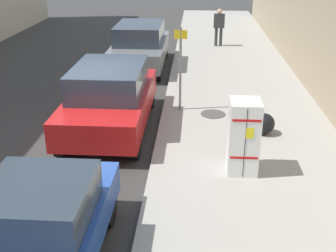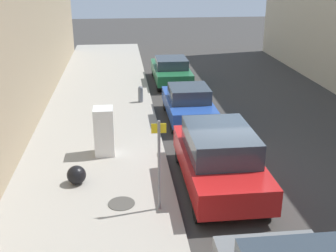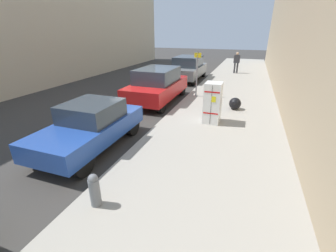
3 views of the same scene
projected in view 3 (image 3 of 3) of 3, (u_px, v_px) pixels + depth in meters
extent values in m
plane|color=#383533|center=(144.00, 104.00, 11.53)|extent=(80.00, 80.00, 0.00)
cube|color=#9E998E|center=(225.00, 112.00, 10.24)|extent=(4.65, 44.00, 0.13)
cube|color=beige|center=(6.00, 5.00, 12.20)|extent=(1.54, 37.40, 9.53)
cube|color=white|center=(213.00, 103.00, 8.65)|extent=(0.63, 0.68, 1.57)
cube|color=black|center=(211.00, 105.00, 8.35)|extent=(0.01, 0.01, 1.49)
cube|color=yellow|center=(214.00, 99.00, 8.23)|extent=(0.16, 0.01, 0.22)
cube|color=red|center=(212.00, 92.00, 8.15)|extent=(0.56, 0.01, 0.05)
cube|color=red|center=(210.00, 113.00, 8.47)|extent=(0.56, 0.01, 0.05)
cylinder|color=#47443F|center=(212.00, 99.00, 11.87)|extent=(0.70, 0.70, 0.02)
cylinder|color=slate|center=(197.00, 75.00, 12.00)|extent=(0.07, 0.07, 2.39)
cube|color=yellow|center=(198.00, 55.00, 11.60)|extent=(0.36, 0.02, 0.24)
cylinder|color=slate|center=(95.00, 192.00, 4.57)|extent=(0.22, 0.22, 0.62)
sphere|color=slate|center=(93.00, 179.00, 4.44)|extent=(0.20, 0.20, 0.20)
sphere|color=black|center=(235.00, 104.00, 10.31)|extent=(0.54, 0.54, 0.54)
cylinder|color=#333338|center=(237.00, 68.00, 19.15)|extent=(0.14, 0.14, 0.85)
cylinder|color=#333338|center=(234.00, 68.00, 19.22)|extent=(0.14, 0.14, 0.85)
cube|color=#333338|center=(237.00, 59.00, 18.90)|extent=(0.50, 0.22, 0.64)
sphere|color=tan|center=(237.00, 54.00, 18.73)|extent=(0.23, 0.23, 0.23)
cube|color=slate|center=(188.00, 71.00, 17.04)|extent=(1.99, 4.67, 0.70)
cube|color=#2D3842|center=(188.00, 61.00, 16.76)|extent=(1.75, 2.57, 0.70)
cylinder|color=black|center=(193.00, 80.00, 15.39)|extent=(0.22, 0.69, 0.69)
cylinder|color=black|center=(170.00, 79.00, 15.93)|extent=(0.22, 0.69, 0.69)
cylinder|color=black|center=(204.00, 72.00, 18.41)|extent=(0.22, 0.69, 0.69)
cylinder|color=black|center=(183.00, 71.00, 18.95)|extent=(0.22, 0.69, 0.69)
cube|color=red|center=(157.00, 89.00, 11.75)|extent=(2.00, 4.52, 0.70)
cube|color=#2D3842|center=(157.00, 75.00, 11.48)|extent=(1.76, 2.48, 0.70)
cylinder|color=black|center=(161.00, 106.00, 10.17)|extent=(0.22, 0.68, 0.68)
cylinder|color=black|center=(127.00, 102.00, 10.71)|extent=(0.22, 0.68, 0.68)
cylinder|color=black|center=(182.00, 89.00, 13.06)|extent=(0.22, 0.68, 0.68)
cylinder|color=black|center=(155.00, 87.00, 13.61)|extent=(0.22, 0.68, 0.68)
cube|color=#23479E|center=(90.00, 130.00, 6.99)|extent=(1.73, 3.89, 0.55)
cube|color=#2D3842|center=(92.00, 111.00, 6.95)|extent=(1.53, 1.63, 0.55)
cylinder|color=black|center=(82.00, 163.00, 5.72)|extent=(0.22, 0.72, 0.72)
cylinder|color=black|center=(38.00, 153.00, 6.18)|extent=(0.22, 0.72, 0.72)
cylinder|color=black|center=(132.00, 125.00, 8.03)|extent=(0.22, 0.72, 0.72)
cylinder|color=black|center=(98.00, 120.00, 8.49)|extent=(0.22, 0.72, 0.72)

